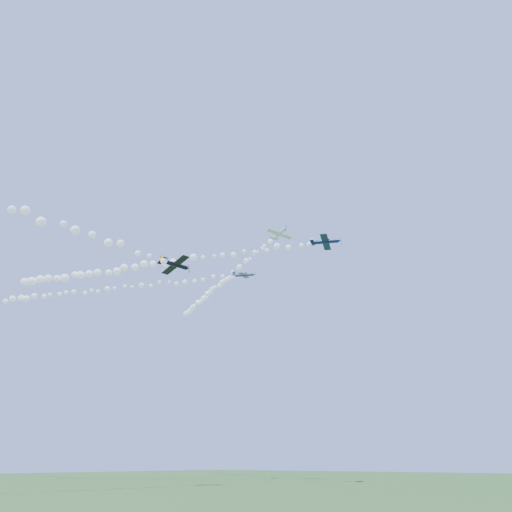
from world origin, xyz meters
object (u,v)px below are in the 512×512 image
Objects in this scene: plane_navy at (325,242)px; plane_white at (279,234)px; plane_grey at (244,275)px; plane_black at (175,265)px.

plane_white is at bearing 140.31° from plane_navy.
plane_white reaches higher than plane_navy.
plane_navy is at bearing 6.26° from plane_white.
plane_grey is (-27.43, 5.47, 1.38)m from plane_navy.
plane_grey is (-12.04, 0.59, -7.98)m from plane_white.
plane_grey reaches higher than plane_navy.
plane_white is 1.01× the size of plane_black.
plane_navy is at bearing -24.71° from plane_black.
plane_black is at bearing -68.46° from plane_white.
plane_black is at bearing -143.96° from plane_navy.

